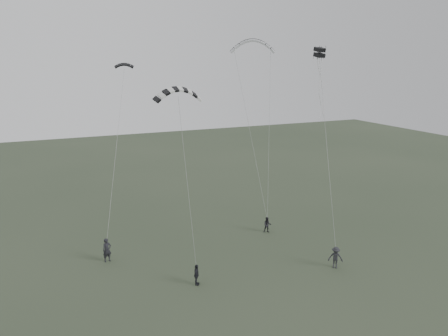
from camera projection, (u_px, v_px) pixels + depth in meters
name	position (u px, v px, depth m)	size (l,w,h in m)	color
ground	(236.00, 279.00, 32.90)	(140.00, 140.00, 0.00)	#303C2A
flyer_left	(107.00, 250.00, 35.56)	(0.72, 0.47, 1.98)	black
flyer_right	(267.00, 225.00, 41.65)	(0.74, 0.57, 1.51)	black
flyer_center	(197.00, 275.00, 31.86)	(0.93, 0.39, 1.59)	black
flyer_far	(336.00, 257.00, 34.45)	(1.15, 0.66, 1.77)	#242428
kite_dark_small	(124.00, 64.00, 38.49)	(1.63, 0.49, 0.53)	black
kite_pale_large	(253.00, 40.00, 42.29)	(4.41, 0.99, 1.78)	#ACAEB1
kite_striped	(178.00, 89.00, 30.45)	(3.36, 0.84, 1.29)	black
kite_box	(320.00, 52.00, 35.89)	(0.71, 0.71, 0.75)	black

